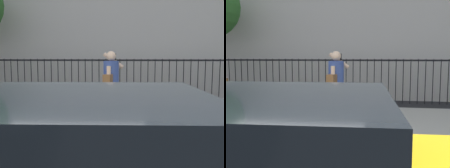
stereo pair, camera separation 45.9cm
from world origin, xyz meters
The scene contains 3 objects.
sidewalk centered at (0.00, 2.20, 0.07)m, with size 28.00×4.40×0.15m, color #9E9B93.
iron_fence centered at (0.00, 5.90, 1.02)m, with size 12.03×0.04×1.60m.
pedestrian_on_phone centered at (0.57, 2.10, 1.11)m, with size 0.49×0.70×1.66m.
Camera 2 is at (1.41, -3.53, 1.71)m, focal length 41.61 mm.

